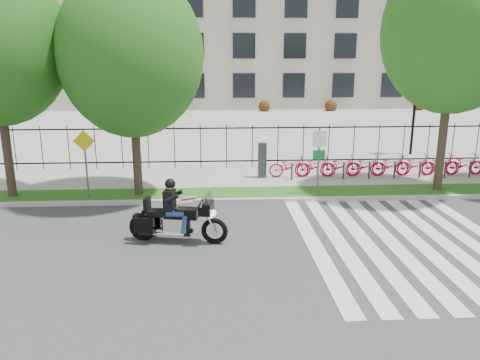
{
  "coord_description": "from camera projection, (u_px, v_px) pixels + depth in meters",
  "views": [
    {
      "loc": [
        -0.6,
        -12.18,
        5.09
      ],
      "look_at": [
        0.27,
        3.0,
        1.14
      ],
      "focal_mm": 35.0,
      "sensor_mm": 36.0,
      "label": 1
    }
  ],
  "objects": [
    {
      "name": "sign_pole_regulatory",
      "position": [
        319.0,
        152.0,
        17.25
      ],
      "size": [
        0.5,
        0.09,
        2.5
      ],
      "color": "#59595B",
      "rests_on": "grass_verge"
    },
    {
      "name": "office_building",
      "position": [
        217.0,
        15.0,
        53.98
      ],
      "size": [
        60.0,
        21.9,
        20.15
      ],
      "color": "#AFA48D",
      "rests_on": "ground"
    },
    {
      "name": "plaza",
      "position": [
        221.0,
        124.0,
        37.23
      ],
      "size": [
        80.0,
        34.0,
        0.1
      ],
      "primitive_type": "cube",
      "color": "gray",
      "rests_on": "ground"
    },
    {
      "name": "iron_fence",
      "position": [
        226.0,
        146.0,
        21.68
      ],
      "size": [
        30.0,
        0.06,
        2.0
      ],
      "primitive_type": null,
      "color": "black",
      "rests_on": "sidewalk"
    },
    {
      "name": "ground",
      "position": [
        236.0,
        246.0,
        13.08
      ],
      "size": [
        120.0,
        120.0,
        0.0
      ],
      "primitive_type": "plane",
      "color": "#3A3A3C",
      "rests_on": "ground"
    },
    {
      "name": "motorcycle_rider",
      "position": [
        177.0,
        217.0,
        13.25
      ],
      "size": [
        2.87,
        1.14,
        2.24
      ],
      "color": "black",
      "rests_on": "ground"
    },
    {
      "name": "grass_verge",
      "position": [
        230.0,
        194.0,
        17.85
      ],
      "size": [
        60.0,
        1.5,
        0.15
      ],
      "primitive_type": "cube",
      "color": "#235615",
      "rests_on": "ground"
    },
    {
      "name": "curb",
      "position": [
        231.0,
        201.0,
        17.03
      ],
      "size": [
        60.0,
        0.2,
        0.15
      ],
      "primitive_type": "cube",
      "color": "#B1AEA6",
      "rests_on": "ground"
    },
    {
      "name": "crosswalk_stripes",
      "position": [
        405.0,
        242.0,
        13.35
      ],
      "size": [
        5.7,
        8.0,
        0.01
      ],
      "primitive_type": null,
      "color": "silver",
      "rests_on": "ground"
    },
    {
      "name": "lamp_post_right",
      "position": [
        416.0,
        96.0,
        24.43
      ],
      "size": [
        1.06,
        0.7,
        4.25
      ],
      "color": "black",
      "rests_on": "ground"
    },
    {
      "name": "sidewalk",
      "position": [
        228.0,
        178.0,
        20.26
      ],
      "size": [
        60.0,
        3.5,
        0.15
      ],
      "primitive_type": "cube",
      "color": "gray",
      "rests_on": "ground"
    },
    {
      "name": "street_tree_2",
      "position": [
        454.0,
        31.0,
        16.8
      ],
      "size": [
        5.17,
        5.17,
        8.87
      ],
      "color": "#32261B",
      "rests_on": "grass_verge"
    },
    {
      "name": "sign_pole_warning",
      "position": [
        85.0,
        155.0,
        16.78
      ],
      "size": [
        0.78,
        0.09,
        2.49
      ],
      "color": "#59595B",
      "rests_on": "grass_verge"
    },
    {
      "name": "bike_share_station",
      "position": [
        389.0,
        165.0,
        20.27
      ],
      "size": [
        11.07,
        0.85,
        1.5
      ],
      "color": "#2D2D33",
      "rests_on": "sidewalk"
    },
    {
      "name": "street_tree_1",
      "position": [
        131.0,
        54.0,
        16.36
      ],
      "size": [
        5.09,
        5.09,
        8.02
      ],
      "color": "#32261B",
      "rests_on": "grass_verge"
    }
  ]
}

